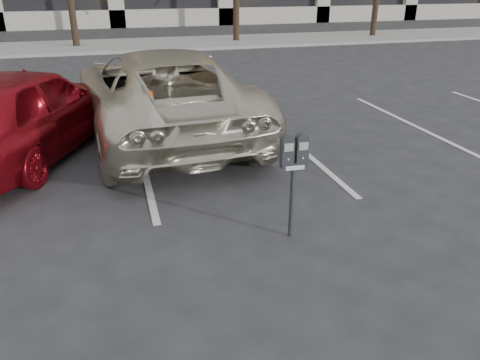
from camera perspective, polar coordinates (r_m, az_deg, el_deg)
ground at (r=6.45m, az=2.11°, el=-2.70°), size 140.00×140.00×0.00m
sidewalk at (r=21.75m, az=-11.10°, el=15.90°), size 80.00×4.00×0.12m
stall_lines at (r=8.31m, az=-12.00°, el=3.07°), size 16.90×5.20×0.00m
parking_meter at (r=5.26m, az=6.58°, el=2.29°), size 0.32×0.14×1.25m
suv_silver at (r=9.10m, az=-9.57°, el=10.43°), size 3.23×6.13×1.65m
car_red at (r=8.66m, az=-24.86°, el=7.56°), size 3.51×4.90×1.55m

